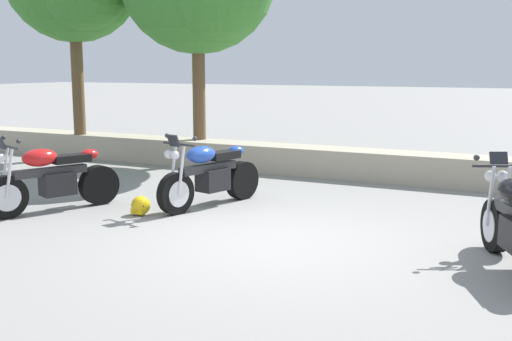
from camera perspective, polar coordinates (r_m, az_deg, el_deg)
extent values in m
plane|color=gray|center=(7.86, 1.42, -6.41)|extent=(120.00, 120.00, 0.00)
cube|color=#A89E89|center=(12.22, 11.03, 0.46)|extent=(36.00, 0.80, 0.55)
cylinder|color=black|center=(9.60, -21.79, -2.27)|extent=(0.37, 0.63, 0.62)
cylinder|color=black|center=(10.14, -14.08, -1.28)|extent=(0.41, 0.64, 0.62)
cylinder|color=silver|center=(9.60, -21.79, -2.27)|extent=(0.30, 0.42, 0.38)
cube|color=black|center=(9.84, -17.59, -1.16)|extent=(0.48, 0.57, 0.34)
cube|color=#2D2D30|center=(9.77, -18.19, -0.07)|extent=(0.56, 1.07, 0.12)
ellipsoid|color=red|center=(9.69, -19.08, 1.11)|extent=(0.52, 0.61, 0.26)
cube|color=black|center=(9.88, -16.47, 1.05)|extent=(0.46, 0.62, 0.12)
ellipsoid|color=red|center=(10.00, -14.92, 1.44)|extent=(0.31, 0.34, 0.16)
cylinder|color=#2D2D30|center=(9.51, -21.60, 2.04)|extent=(0.62, 0.29, 0.04)
sphere|color=silver|center=(9.42, -22.21, 1.08)|extent=(0.13, 0.13, 0.13)
cube|color=#26282D|center=(9.47, -22.19, 2.34)|extent=(0.22, 0.17, 0.18)
cylinder|color=silver|center=(10.17, -15.71, -1.03)|extent=(0.25, 0.39, 0.11)
cylinder|color=silver|center=(9.46, -21.52, -0.19)|extent=(0.10, 0.17, 0.73)
cylinder|color=silver|center=(9.63, -21.87, -0.06)|extent=(0.10, 0.17, 0.73)
sphere|color=#2D2D30|center=(9.23, -20.79, 2.51)|extent=(0.07, 0.07, 0.07)
sphere|color=#2D2D30|center=(9.80, -21.99, 2.80)|extent=(0.07, 0.07, 0.07)
cylinder|color=black|center=(9.25, -7.31, -2.09)|extent=(0.29, 0.64, 0.62)
cylinder|color=black|center=(10.24, -1.28, -0.89)|extent=(0.33, 0.65, 0.62)
cylinder|color=silver|center=(9.25, -7.31, -2.09)|extent=(0.25, 0.41, 0.38)
cube|color=black|center=(9.74, -3.94, -0.84)|extent=(0.43, 0.55, 0.34)
cube|color=#2D2D30|center=(9.64, -4.37, 0.25)|extent=(0.41, 1.10, 0.12)
ellipsoid|color=#2347A8|center=(9.51, -5.03, 1.45)|extent=(0.46, 0.59, 0.26)
cube|color=black|center=(9.85, -3.01, 1.40)|extent=(0.39, 0.61, 0.12)
ellipsoid|color=#2347A8|center=(10.06, -1.83, 1.81)|extent=(0.28, 0.33, 0.16)
cylinder|color=#2D2D30|center=(9.18, -7.04, 2.39)|extent=(0.65, 0.20, 0.04)
sphere|color=silver|center=(9.06, -7.38, 1.39)|extent=(0.13, 0.13, 0.13)
sphere|color=silver|center=(9.16, -7.96, 1.47)|extent=(0.13, 0.13, 0.13)
cube|color=#26282D|center=(9.11, -7.51, 2.71)|extent=(0.22, 0.14, 0.18)
cylinder|color=silver|center=(10.16, -2.86, -0.69)|extent=(0.20, 0.40, 0.11)
cylinder|color=silver|center=(9.14, -6.80, 0.08)|extent=(0.08, 0.17, 0.73)
cylinder|color=silver|center=(9.27, -7.55, 0.20)|extent=(0.08, 0.17, 0.73)
sphere|color=#2D2D30|center=(8.98, -5.58, 2.90)|extent=(0.07, 0.07, 0.07)
sphere|color=#2D2D30|center=(9.42, -8.09, 3.16)|extent=(0.07, 0.07, 0.07)
cylinder|color=black|center=(7.85, 20.92, -4.72)|extent=(0.39, 0.62, 0.62)
cylinder|color=silver|center=(7.85, 20.92, -4.72)|extent=(0.31, 0.42, 0.38)
cylinder|color=#2D2D30|center=(7.64, 21.43, 0.39)|extent=(0.61, 0.31, 0.04)
sphere|color=silver|center=(7.77, 20.54, -0.47)|extent=(0.13, 0.13, 0.13)
sphere|color=silver|center=(7.82, 21.51, -0.47)|extent=(0.13, 0.13, 0.13)
cube|color=#26282D|center=(7.73, 21.21, 0.94)|extent=(0.22, 0.17, 0.18)
cylinder|color=silver|center=(7.71, 20.54, -2.21)|extent=(0.11, 0.17, 0.73)
cylinder|color=silver|center=(7.77, 21.80, -2.19)|extent=(0.11, 0.17, 0.73)
sphere|color=#2D2D30|center=(7.49, 19.42, 1.11)|extent=(0.07, 0.07, 0.07)
sphere|color=yellow|center=(9.32, -10.44, -3.15)|extent=(0.28, 0.28, 0.28)
ellipsoid|color=black|center=(9.26, -10.73, -3.18)|extent=(0.23, 0.06, 0.12)
cube|color=yellow|center=(9.28, -10.71, -3.66)|extent=(0.20, 0.08, 0.08)
cylinder|color=brown|center=(15.42, -15.90, 7.86)|extent=(0.28, 0.28, 2.53)
cylinder|color=brown|center=(13.88, -5.22, 7.52)|extent=(0.28, 0.28, 2.28)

